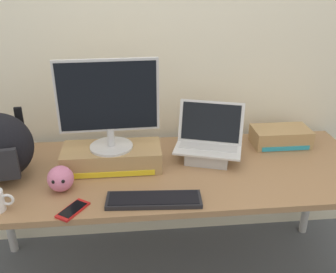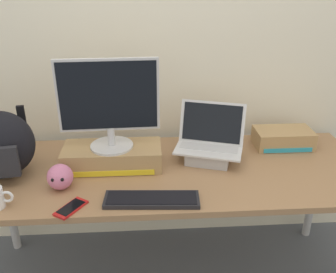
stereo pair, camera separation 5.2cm
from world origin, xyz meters
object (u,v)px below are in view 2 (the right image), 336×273
desktop_monitor (109,103)px  toner_box_cyan (283,138)px  toner_box_yellow (113,156)px  external_keyboard (152,199)px  plush_toy (60,177)px  open_laptop (209,148)px  cell_phone (71,208)px  messenger_backpack (2,144)px

desktop_monitor → toner_box_cyan: bearing=8.3°
toner_box_yellow → external_keyboard: toner_box_yellow is taller
toner_box_yellow → plush_toy: 0.30m
desktop_monitor → plush_toy: 0.41m
toner_box_yellow → plush_toy: bearing=-139.0°
desktop_monitor → open_laptop: bearing=3.3°
desktop_monitor → external_keyboard: 0.51m
cell_phone → desktop_monitor: bearing=101.4°
messenger_backpack → plush_toy: messenger_backpack is taller
open_laptop → external_keyboard: 0.49m
desktop_monitor → messenger_backpack: size_ratio=1.42×
toner_box_yellow → desktop_monitor: 0.29m
open_laptop → cell_phone: open_laptop is taller
desktop_monitor → plush_toy: (-0.23, -0.19, -0.28)m
messenger_backpack → cell_phone: (0.37, -0.32, -0.16)m
plush_toy → desktop_monitor: bearing=40.8°
external_keyboard → cell_phone: bearing=-170.9°
messenger_backpack → plush_toy: bearing=-35.4°
messenger_backpack → external_keyboard: bearing=-30.3°
toner_box_cyan → desktop_monitor: bearing=-169.8°
toner_box_yellow → cell_phone: bearing=-112.6°
toner_box_yellow → external_keyboard: size_ratio=1.17×
messenger_backpack → toner_box_yellow: bearing=-3.3°
messenger_backpack → toner_box_cyan: messenger_backpack is taller
open_laptop → messenger_backpack: 1.03m
messenger_backpack → cell_phone: 0.51m
toner_box_cyan → messenger_backpack: bearing=-171.6°
open_laptop → desktop_monitor: bearing=-156.9°
desktop_monitor → external_keyboard: bearing=-62.0°
plush_toy → toner_box_cyan: (1.18, 0.37, -0.01)m
toner_box_cyan → plush_toy: bearing=-162.7°
desktop_monitor → messenger_backpack: (-0.52, -0.04, -0.18)m
plush_toy → cell_phone: bearing=-66.9°
desktop_monitor → open_laptop: (0.51, 0.05, -0.28)m
external_keyboard → plush_toy: 0.44m
desktop_monitor → external_keyboard: (0.19, -0.33, -0.33)m
toner_box_yellow → toner_box_cyan: 0.97m
external_keyboard → messenger_backpack: (-0.71, 0.29, 0.15)m
desktop_monitor → messenger_backpack: desktop_monitor is taller
messenger_backpack → cell_phone: size_ratio=2.15×
toner_box_yellow → cell_phone: toner_box_yellow is taller
open_laptop → plush_toy: (-0.73, -0.24, -0.00)m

